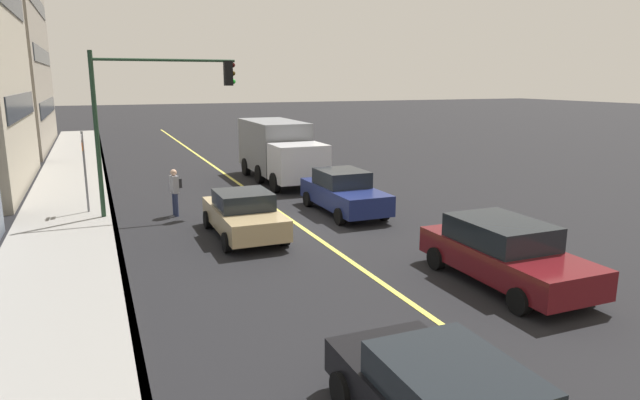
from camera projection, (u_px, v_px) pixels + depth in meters
name	position (u px, v px, depth m)	size (l,w,h in m)	color
ground	(298.00, 225.00, 19.21)	(200.00, 200.00, 0.00)	black
sidewalk_slab	(62.00, 247.00, 16.40)	(80.00, 3.31, 0.15)	gray
curb_edge	(118.00, 241.00, 16.99)	(80.00, 0.16, 0.15)	slate
lane_stripe_center	(298.00, 224.00, 19.21)	(80.00, 0.16, 0.01)	#D8CC4C
car_maroon	(504.00, 252.00, 13.54)	(4.74, 2.11, 1.57)	#591116
car_navy	(343.00, 192.00, 20.77)	(4.66, 1.96, 1.62)	navy
car_tan	(244.00, 214.00, 17.63)	(4.38, 1.99, 1.48)	tan
truck_gray	(278.00, 149.00, 27.35)	(7.29, 2.54, 2.92)	silver
pedestrian_with_backpack	(175.00, 189.00, 20.25)	(0.45, 0.41, 1.75)	#262D4C
traffic_light_mast	(152.00, 104.00, 19.60)	(0.28, 5.07, 5.94)	#1E3823
street_sign_post	(85.00, 167.00, 20.11)	(0.60, 0.08, 3.14)	slate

